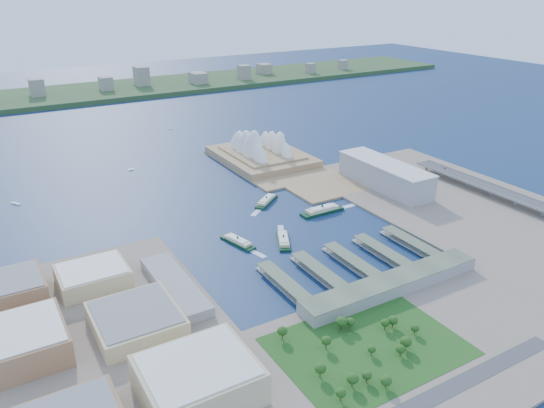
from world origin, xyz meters
TOP-DOWN VIEW (x-y plane):
  - ground at (0.00, 0.00)m, footprint 3000.00×3000.00m
  - west_land at (-250.00, -105.00)m, footprint 220.00×390.00m
  - south_land at (0.00, -210.00)m, footprint 720.00×180.00m
  - east_land at (240.00, -50.00)m, footprint 240.00×500.00m
  - peninsula at (107.50, 260.00)m, footprint 135.00×220.00m
  - far_shore at (0.00, 980.00)m, footprint 2200.00×260.00m
  - opera_house at (105.00, 280.00)m, footprint 134.00×180.00m
  - toaster_building at (195.00, 80.00)m, footprint 45.00×155.00m
  - expressway at (300.00, -60.00)m, footprint 26.00×340.00m
  - west_buildings at (-250.00, -70.00)m, footprint 200.00×280.00m
  - ferry_wharves at (14.00, -75.00)m, footprint 184.00×90.00m
  - terminal_building at (15.00, -135.00)m, footprint 200.00×28.00m
  - park at (-60.00, -190.00)m, footprint 150.00×110.00m
  - far_skyline at (0.00, 960.00)m, footprint 1900.00×140.00m
  - ferry_a at (-66.25, 31.52)m, footprint 23.96×50.45m
  - ferry_b at (22.20, 119.59)m, footprint 47.75×40.90m
  - ferry_c at (-19.22, 8.19)m, footprint 33.60×50.13m
  - ferry_d at (67.37, 53.63)m, footprint 60.24×15.98m
  - boat_a at (-271.41, 285.64)m, footprint 10.83×13.55m
  - boat_b at (-97.68, 342.84)m, footprint 9.62×3.72m
  - boat_c at (219.19, 397.32)m, footprint 3.87×10.50m
  - boat_e at (45.79, 549.40)m, footprint 8.50×9.42m
  - car_c at (304.00, 68.03)m, footprint 1.70×4.18m

SIDE VIEW (x-z plane):
  - ground at x=0.00m, z-range 0.00..0.00m
  - boat_c at x=219.19m, z-range 0.00..2.31m
  - boat_e at x=45.79m, z-range 0.00..2.37m
  - boat_b at x=-97.68m, z-range 0.00..2.56m
  - boat_a at x=-271.41m, z-range 0.00..2.71m
  - west_land at x=-250.00m, z-range 0.00..3.00m
  - south_land at x=0.00m, z-range 0.00..3.00m
  - east_land at x=240.00m, z-range 0.00..3.00m
  - peninsula at x=107.50m, z-range 0.00..3.00m
  - ferry_a at x=-66.25m, z-range 0.00..9.24m
  - ferry_wharves at x=14.00m, z-range 0.00..9.30m
  - ferry_c at x=-19.22m, z-range 0.00..9.40m
  - ferry_b at x=22.20m, z-range 0.00..9.53m
  - ferry_d at x=67.37m, z-range 0.00..11.36m
  - far_shore at x=0.00m, z-range 0.00..12.00m
  - expressway at x=300.00m, z-range 3.00..14.85m
  - terminal_building at x=15.00m, z-range 3.00..15.00m
  - park at x=-60.00m, z-range 3.00..19.00m
  - car_c at x=304.00m, z-range 14.85..16.06m
  - west_buildings at x=-250.00m, z-range 3.00..30.00m
  - toaster_building at x=195.00m, z-range 3.00..38.00m
  - opera_house at x=105.00m, z-range 3.00..61.00m
  - far_skyline at x=0.00m, z-range 12.00..67.00m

